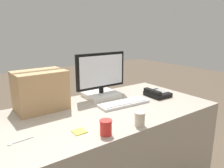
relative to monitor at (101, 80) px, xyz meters
name	(u,v)px	position (x,y,z in m)	size (l,w,h in m)	color
office_desk	(102,152)	(-0.18, -0.29, -0.53)	(1.80, 0.90, 0.73)	#A89E8E
monitor	(101,80)	(0.00, 0.00, 0.00)	(0.50, 0.25, 0.41)	white
keyboard	(124,103)	(0.03, -0.30, -0.15)	(0.45, 0.17, 0.03)	silver
desk_phone	(157,94)	(0.43, -0.29, -0.14)	(0.19, 0.21, 0.07)	black
paper_cup_left	(106,127)	(-0.39, -0.65, -0.12)	(0.08, 0.08, 0.09)	red
paper_cup_right	(140,119)	(-0.14, -0.67, -0.12)	(0.07, 0.07, 0.09)	beige
spoon	(17,142)	(-0.84, -0.43, -0.16)	(0.15, 0.03, 0.00)	#B2B2B7
cardboard_box	(41,90)	(-0.56, 0.00, -0.01)	(0.38, 0.27, 0.31)	tan
sticky_note_pad	(79,132)	(-0.50, -0.52, -0.16)	(0.08, 0.08, 0.01)	#E5DB4C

